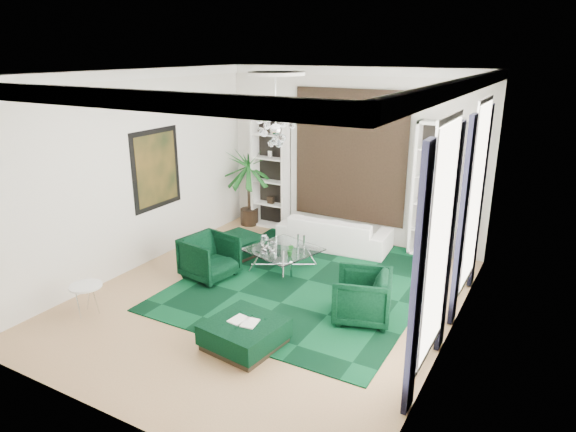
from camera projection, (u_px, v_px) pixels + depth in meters
The scene contains 30 objects.
floor at pixel (269, 298), 8.95m from camera, with size 6.00×7.00×0.02m, color tan.
ceiling at pixel (266, 72), 7.77m from camera, with size 6.00×7.00×0.02m, color white.
wall_back at pixel (351, 156), 11.27m from camera, with size 6.00×0.02×3.80m, color silver.
wall_front at pixel (96, 270), 5.45m from camera, with size 6.00×0.02×3.80m, color silver.
wall_left at pixel (133, 172), 9.76m from camera, with size 0.02×7.00×3.80m, color silver.
wall_right at pixel (457, 222), 6.97m from camera, with size 0.02×7.00×3.80m, color silver.
crown_molding at pixel (266, 79), 7.80m from camera, with size 6.00×7.00×0.18m, color white, non-canonical shape.
ceiling_medallion at pixel (276, 74), 8.03m from camera, with size 0.90×0.90×0.05m, color white.
tapestry at pixel (350, 156), 11.23m from camera, with size 2.50×0.06×2.80m, color black.
shelving_left at pixel (270, 170), 12.17m from camera, with size 0.90×0.38×2.80m, color white, non-canonical shape.
shelving_right at pixel (436, 191), 10.36m from camera, with size 0.90×0.38×2.80m, color white, non-canonical shape.
painting at pixel (157, 169), 10.25m from camera, with size 0.04×1.30×1.60m, color black.
window_near at pixel (440, 242), 6.23m from camera, with size 0.03×1.10×2.90m, color white.
curtain_near_a at pixel (417, 285), 5.67m from camera, with size 0.07×0.30×3.25m, color black.
curtain_near_b at pixel (449, 241), 6.97m from camera, with size 0.07×0.30×3.25m, color black.
window_far at pixel (476, 195), 8.22m from camera, with size 0.03×1.10×2.90m, color white.
curtain_far_a at pixel (462, 224), 7.67m from camera, with size 0.07×0.30×3.25m, color black.
curtain_far_b at pixel (480, 198), 8.96m from camera, with size 0.07×0.30×3.25m, color black.
rug at pixel (308, 281), 9.59m from camera, with size 4.20×5.00×0.02m, color black.
sofa at pixel (334, 232), 11.13m from camera, with size 2.39×0.94×0.70m, color white.
armchair_left at pixel (210, 257), 9.64m from camera, with size 0.87×0.89×0.81m, color black.
armchair_right at pixel (362, 296), 8.12m from camera, with size 0.87×0.89×0.81m, color black.
coffee_table at pixel (283, 259), 10.09m from camera, with size 1.20×1.20×0.41m, color white, non-canonical shape.
ottoman_side at pixel (238, 246), 10.77m from camera, with size 0.90×0.90×0.40m, color black.
ottoman_front at pixel (244, 334), 7.43m from camera, with size 1.00×1.00×0.40m, color black.
book at pixel (244, 321), 7.37m from camera, with size 0.42×0.28×0.03m, color white.
side_table at pixel (88, 300), 8.34m from camera, with size 0.52×0.52×0.50m, color white.
palm at pixel (248, 177), 12.34m from camera, with size 1.50×1.50×2.40m, color #19591E, non-canonical shape.
chandelier at pixel (276, 130), 8.59m from camera, with size 0.80×0.80×0.72m, color white, non-canonical shape.
table_plant at pixel (290, 250), 9.65m from camera, with size 0.13×0.11×0.24m, color #19591E.
Camera 1 is at (4.22, -6.88, 4.14)m, focal length 32.00 mm.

